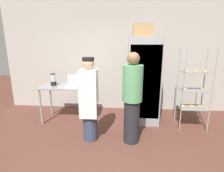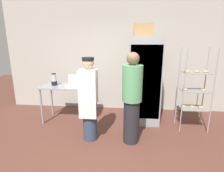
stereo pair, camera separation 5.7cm
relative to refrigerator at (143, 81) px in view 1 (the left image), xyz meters
The scene contains 10 objects.
ground_plane 1.88m from the refrigerator, 112.16° to the right, with size 14.00×14.00×0.00m, color brown.
back_wall 1.13m from the refrigerator, 126.40° to the left, with size 6.40×0.12×2.97m, color #ADA89E.
refrigerator is the anchor object (origin of this frame).
baking_rack 1.09m from the refrigerator, 16.00° to the right, with size 0.60×0.44×1.77m.
prep_counter 1.83m from the refrigerator, behind, with size 1.15×0.64×0.87m.
donut_box 1.65m from the refrigerator, behind, with size 0.27×0.23×0.28m.
blender_pitcher 2.13m from the refrigerator, behind, with size 0.13×0.13×0.29m.
cardboard_storage_box 1.13m from the refrigerator, 138.54° to the left, with size 0.43×0.32×0.28m.
person_baker 1.47m from the refrigerator, 138.36° to the right, with size 0.34×0.36×1.61m.
person_customer 1.04m from the refrigerator, 106.59° to the right, with size 0.36×0.36×1.71m.
Camera 1 is at (0.17, -2.57, 1.87)m, focal length 28.00 mm.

